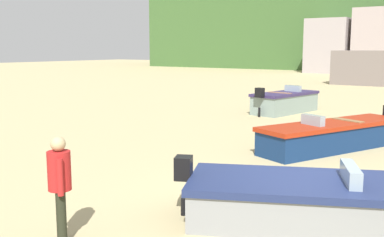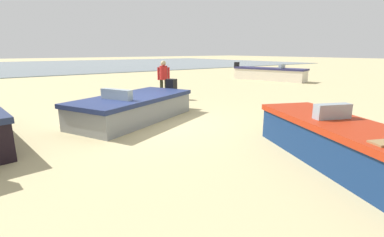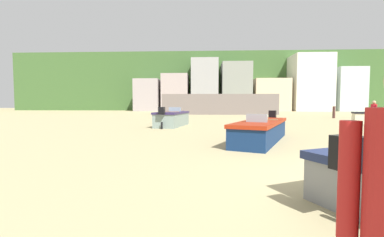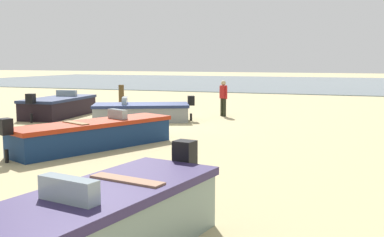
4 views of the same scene
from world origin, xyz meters
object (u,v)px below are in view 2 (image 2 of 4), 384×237
object	(u,v)px
boat_cream_1	(269,74)
boat_navy_4	(365,153)
boat_grey_0	(134,108)
beach_walker_foreground	(164,76)

from	to	relation	value
boat_cream_1	boat_navy_4	distance (m)	15.63
boat_grey_0	beach_walker_foreground	distance (m)	3.97
boat_navy_4	boat_grey_0	bearing A→B (deg)	126.79
boat_cream_1	boat_grey_0	bearing A→B (deg)	7.40
boat_cream_1	beach_walker_foreground	size ratio (longest dim) A/B	3.28
boat_grey_0	boat_cream_1	size ratio (longest dim) A/B	0.81
beach_walker_foreground	boat_navy_4	bearing A→B (deg)	117.98
boat_grey_0	boat_cream_1	world-z (taller)	boat_cream_1
boat_navy_4	beach_walker_foreground	world-z (taller)	beach_walker_foreground
boat_grey_0	boat_navy_4	size ratio (longest dim) A/B	0.84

